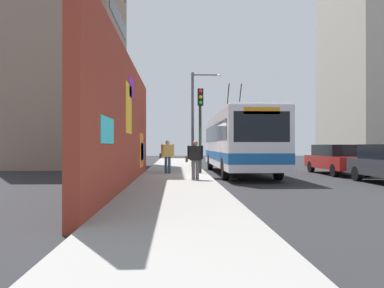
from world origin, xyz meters
name	(u,v)px	position (x,y,z in m)	size (l,w,h in m)	color
ground_plane	(210,179)	(0.00, 0.00, 0.00)	(80.00, 80.00, 0.00)	#232326
sidewalk_slab	(175,177)	(0.00, 1.60, 0.07)	(48.00, 3.20, 0.15)	gray
graffiti_wall	(127,123)	(-3.65, 3.35, 2.33)	(14.68, 0.32, 4.67)	maroon
building_far_left	(71,55)	(10.65, 9.20, 8.10)	(9.36, 6.93, 16.19)	gray
building_far_right	(377,52)	(17.06, -17.00, 10.21)	(10.80, 7.56, 20.42)	#B2A899
city_bus	(238,140)	(2.96, -1.80, 1.82)	(11.30, 2.67, 5.05)	silver
parked_car_red	(337,159)	(2.45, -7.00, 0.84)	(4.90, 1.89, 1.58)	#B21E19
pedestrian_midblock	(167,154)	(1.54, 1.98, 1.11)	(0.22, 0.74, 1.65)	#2D3F59
pedestrian_at_curb	(195,157)	(-2.04, 0.79, 1.06)	(0.22, 0.72, 1.58)	#595960
traffic_light	(200,116)	(1.45, 0.35, 2.99)	(0.49, 0.28, 4.22)	#2D382D
street_lamp	(196,112)	(7.71, 0.21, 3.76)	(0.44, 1.96, 6.21)	#4C4C51
curbside_puddle	(223,179)	(-0.12, -0.60, 0.00)	(1.30, 1.30, 0.00)	black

